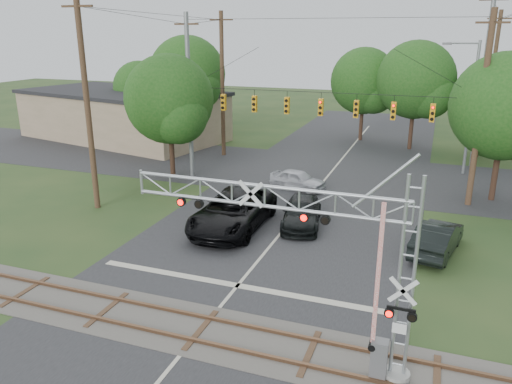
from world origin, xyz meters
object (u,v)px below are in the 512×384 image
(streetlight, at_px, (469,101))
(car_dark, at_px, (302,213))
(sedan_silver, at_px, (298,180))
(commercial_building, at_px, (123,115))
(traffic_signal_span, at_px, (334,105))
(pickup_black, at_px, (233,211))
(crossing_gantry, at_px, (315,248))

(streetlight, bearing_deg, car_dark, -120.74)
(sedan_silver, bearing_deg, commercial_building, 76.87)
(traffic_signal_span, bearing_deg, commercial_building, 156.59)
(car_dark, xyz_separation_m, commercial_building, (-22.89, 16.78, 1.64))
(pickup_black, xyz_separation_m, commercial_building, (-19.50, 18.49, 1.39))
(crossing_gantry, bearing_deg, car_dark, 106.45)
(crossing_gantry, height_order, commercial_building, crossing_gantry)
(pickup_black, height_order, sedan_silver, pickup_black)
(crossing_gantry, relative_size, pickup_black, 1.31)
(crossing_gantry, distance_m, traffic_signal_span, 18.72)
(crossing_gantry, distance_m, pickup_black, 12.36)
(traffic_signal_span, relative_size, streetlight, 2.00)
(traffic_signal_span, height_order, commercial_building, traffic_signal_span)
(crossing_gantry, height_order, sedan_silver, crossing_gantry)
(car_dark, relative_size, commercial_building, 0.23)
(commercial_building, bearing_deg, crossing_gantry, -34.65)
(traffic_signal_span, distance_m, commercial_building, 25.36)
(commercial_building, bearing_deg, pickup_black, -31.00)
(crossing_gantry, distance_m, streetlight, 26.42)
(sedan_silver, distance_m, streetlight, 14.03)
(car_dark, bearing_deg, crossing_gantry, -83.94)
(car_dark, relative_size, sedan_silver, 1.26)
(pickup_black, bearing_deg, traffic_signal_span, 66.10)
(pickup_black, relative_size, car_dark, 1.42)
(sedan_silver, height_order, commercial_building, commercial_building)
(crossing_gantry, relative_size, commercial_building, 0.42)
(sedan_silver, bearing_deg, crossing_gantry, -149.75)
(pickup_black, bearing_deg, car_dark, 25.65)
(crossing_gantry, height_order, streetlight, streetlight)
(crossing_gantry, bearing_deg, pickup_black, 124.64)
(pickup_black, height_order, streetlight, streetlight)
(pickup_black, height_order, car_dark, pickup_black)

